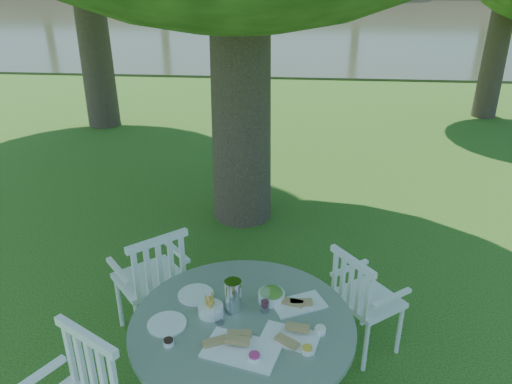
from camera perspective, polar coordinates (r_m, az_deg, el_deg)
ground at (r=5.03m, az=-0.20°, el=-9.77°), size 140.00×140.00×0.00m
table at (r=3.42m, az=-1.54°, el=-16.39°), size 1.46×1.46×0.75m
chair_ne at (r=3.99m, az=11.77°, el=-11.58°), size 0.62×0.62×0.91m
chair_nw at (r=4.11m, az=-11.50°, el=-9.47°), size 0.68×0.68×0.99m
tableware at (r=3.34m, az=-1.54°, el=-13.58°), size 1.17×0.82×0.23m
river at (r=27.27m, az=4.31°, el=19.04°), size 100.00×28.00×0.12m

